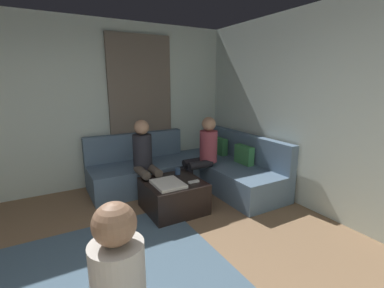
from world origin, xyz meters
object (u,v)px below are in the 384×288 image
at_px(game_remote, 194,182).
at_px(person_on_couch_side, 145,158).
at_px(ottoman, 173,196).
at_px(person_on_couch_back, 203,152).
at_px(sectional_couch, 192,170).
at_px(coffee_mug, 178,171).

xyz_separation_m(game_remote, person_on_couch_side, (-0.68, -0.43, 0.23)).
height_order(ottoman, person_on_couch_side, person_on_couch_side).
bearing_deg(game_remote, person_on_couch_side, -147.96).
xyz_separation_m(ottoman, person_on_couch_back, (-0.38, 0.71, 0.45)).
bearing_deg(sectional_couch, game_remote, -27.76).
bearing_deg(sectional_couch, ottoman, -45.26).
xyz_separation_m(ottoman, person_on_couch_side, (-0.50, -0.21, 0.45)).
bearing_deg(person_on_couch_back, person_on_couch_side, 82.03).
bearing_deg(ottoman, person_on_couch_side, -157.56).
height_order(game_remote, person_on_couch_side, person_on_couch_side).
bearing_deg(sectional_couch, coffee_mug, -47.89).
relative_size(ottoman, person_on_couch_side, 0.63).
bearing_deg(ottoman, person_on_couch_back, 117.76).
height_order(sectional_couch, person_on_couch_back, person_on_couch_back).
xyz_separation_m(coffee_mug, person_on_couch_back, (-0.16, 0.53, 0.19)).
xyz_separation_m(ottoman, game_remote, (0.18, 0.22, 0.22)).
bearing_deg(ottoman, coffee_mug, 140.71).
relative_size(ottoman, person_on_couch_back, 0.63).
distance_m(coffee_mug, person_on_couch_side, 0.52).
height_order(coffee_mug, person_on_couch_side, person_on_couch_side).
height_order(person_on_couch_back, person_on_couch_side, same).
relative_size(coffee_mug, game_remote, 0.63).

